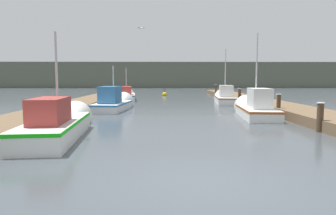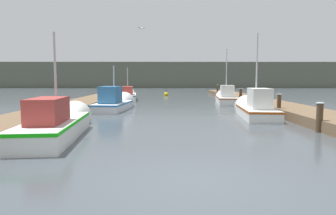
# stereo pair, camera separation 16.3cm
# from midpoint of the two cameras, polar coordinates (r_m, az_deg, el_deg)

# --- Properties ---
(ground_plane) EXTENTS (200.00, 200.00, 0.00)m
(ground_plane) POSITION_cam_midpoint_polar(r_m,az_deg,el_deg) (6.19, 5.35, -13.88)
(ground_plane) COLOR #3D4449
(dock_left) EXTENTS (2.59, 40.00, 0.46)m
(dock_left) POSITION_cam_midpoint_polar(r_m,az_deg,el_deg) (22.68, -16.11, 0.71)
(dock_left) COLOR brown
(dock_left) RESTS_ON ground_plane
(dock_right) EXTENTS (2.59, 40.00, 0.46)m
(dock_right) POSITION_cam_midpoint_polar(r_m,az_deg,el_deg) (23.05, 17.47, 0.75)
(dock_right) COLOR brown
(dock_right) RESTS_ON ground_plane
(distant_shore_ridge) EXTENTS (120.00, 16.00, 5.60)m
(distant_shore_ridge) POSITION_cam_midpoint_polar(r_m,az_deg,el_deg) (72.51, -0.37, 6.14)
(distant_shore_ridge) COLOR #565B4C
(distant_shore_ridge) RESTS_ON ground_plane
(fishing_boat_0) EXTENTS (2.05, 6.20, 4.05)m
(fishing_boat_0) POSITION_cam_midpoint_polar(r_m,az_deg,el_deg) (11.50, -20.23, -2.78)
(fishing_boat_0) COLOR silver
(fishing_boat_0) RESTS_ON ground_plane
(fishing_boat_1) EXTENTS (2.04, 5.56, 4.90)m
(fishing_boat_1) POSITION_cam_midpoint_polar(r_m,az_deg,el_deg) (17.00, 15.85, -0.06)
(fishing_boat_1) COLOR silver
(fishing_boat_1) RESTS_ON ground_plane
(fishing_boat_2) EXTENTS (2.17, 5.39, 3.42)m
(fishing_boat_2) POSITION_cam_midpoint_polar(r_m,az_deg,el_deg) (20.23, -10.31, 0.91)
(fishing_boat_2) COLOR silver
(fishing_boat_2) RESTS_ON ground_plane
(fishing_boat_3) EXTENTS (2.04, 6.13, 4.85)m
(fishing_boat_3) POSITION_cam_midpoint_polar(r_m,az_deg,el_deg) (25.73, 10.52, 1.87)
(fishing_boat_3) COLOR silver
(fishing_boat_3) RESTS_ON ground_plane
(fishing_boat_4) EXTENTS (2.21, 6.54, 3.55)m
(fishing_boat_4) POSITION_cam_midpoint_polar(r_m,az_deg,el_deg) (29.94, -8.06, 2.33)
(fishing_boat_4) COLOR silver
(fishing_boat_4) RESTS_ON ground_plane
(mooring_piling_0) EXTENTS (0.27, 0.27, 1.27)m
(mooring_piling_0) POSITION_cam_midpoint_polar(r_m,az_deg,el_deg) (24.59, 13.29, 2.11)
(mooring_piling_0) COLOR #473523
(mooring_piling_0) RESTS_ON ground_plane
(mooring_piling_1) EXTENTS (0.28, 0.28, 1.15)m
(mooring_piling_1) POSITION_cam_midpoint_polar(r_m,az_deg,el_deg) (12.86, 26.67, -1.63)
(mooring_piling_1) COLOR #473523
(mooring_piling_1) RESTS_ON ground_plane
(mooring_piling_2) EXTENTS (0.24, 0.24, 1.35)m
(mooring_piling_2) POSITION_cam_midpoint_polar(r_m,az_deg,el_deg) (34.72, 8.97, 3.22)
(mooring_piling_2) COLOR #473523
(mooring_piling_2) RESTS_ON ground_plane
(mooring_piling_3) EXTENTS (0.25, 0.25, 1.22)m
(mooring_piling_3) POSITION_cam_midpoint_polar(r_m,az_deg,el_deg) (17.33, 20.06, 0.45)
(mooring_piling_3) COLOR #473523
(mooring_piling_3) RESTS_ON ground_plane
(channel_buoy) EXTENTS (0.57, 0.57, 1.07)m
(channel_buoy) POSITION_cam_midpoint_polar(r_m,az_deg,el_deg) (35.69, -0.79, 2.51)
(channel_buoy) COLOR gold
(channel_buoy) RESTS_ON ground_plane
(seagull_lead) EXTENTS (0.54, 0.35, 0.12)m
(seagull_lead) POSITION_cam_midpoint_polar(r_m,az_deg,el_deg) (21.34, -5.38, 14.80)
(seagull_lead) COLOR white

